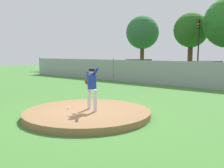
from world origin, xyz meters
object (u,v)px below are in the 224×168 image
at_px(parked_car_white, 171,70).
at_px(parked_car_navy, 139,68).
at_px(pitcher_youth, 92,85).
at_px(baseball, 68,108).
at_px(parked_car_silver, 207,72).
at_px(traffic_light_near, 198,38).

height_order(parked_car_white, parked_car_navy, parked_car_navy).
xyz_separation_m(pitcher_youth, parked_car_white, (-4.35, 14.58, -0.40)).
xyz_separation_m(pitcher_youth, baseball, (-0.81, -0.44, -0.90)).
distance_m(pitcher_youth, parked_car_silver, 14.51).
height_order(parked_car_navy, traffic_light_near, traffic_light_near).
distance_m(parked_car_white, parked_car_navy, 3.50).
bearing_deg(traffic_light_near, pitcher_youth, -78.99).
xyz_separation_m(baseball, traffic_light_near, (-2.85, 19.21, 3.54)).
relative_size(parked_car_navy, parked_car_silver, 1.01).
height_order(parked_car_white, traffic_light_near, traffic_light_near).
xyz_separation_m(pitcher_youth, traffic_light_near, (-3.65, 18.78, 2.64)).
distance_m(baseball, parked_car_white, 15.44).
height_order(baseball, traffic_light_near, traffic_light_near).
distance_m(parked_car_navy, traffic_light_near, 6.73).
relative_size(baseball, parked_car_white, 0.02).
bearing_deg(parked_car_navy, baseball, -64.68).
xyz_separation_m(baseball, parked_car_silver, (-0.32, 14.89, 0.53)).
xyz_separation_m(pitcher_youth, parked_car_navy, (-7.85, 14.45, -0.34)).
height_order(pitcher_youth, parked_car_navy, pitcher_youth).
bearing_deg(parked_car_white, baseball, -76.72).
relative_size(baseball, parked_car_navy, 0.02).
height_order(parked_car_white, parked_car_silver, parked_car_silver).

